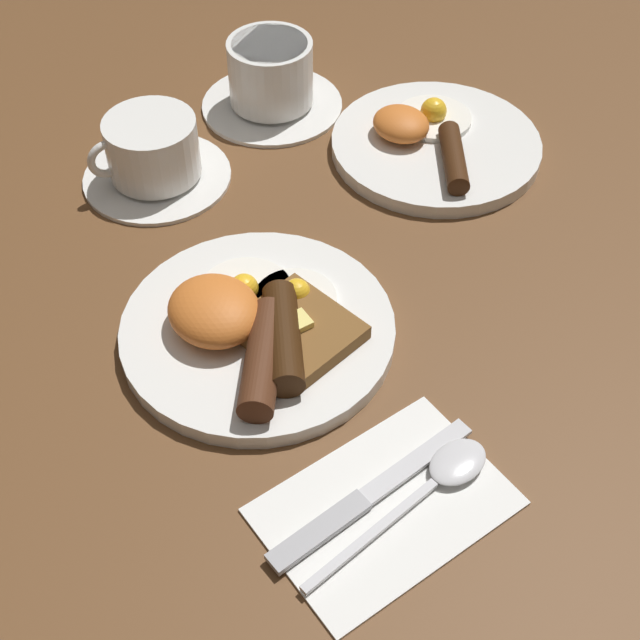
# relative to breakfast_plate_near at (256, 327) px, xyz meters

# --- Properties ---
(ground_plane) EXTENTS (3.00, 3.00, 0.00)m
(ground_plane) POSITION_rel_breakfast_plate_near_xyz_m (-0.00, 0.00, -0.02)
(ground_plane) COLOR brown
(breakfast_plate_near) EXTENTS (0.23, 0.23, 0.05)m
(breakfast_plate_near) POSITION_rel_breakfast_plate_near_xyz_m (0.00, 0.00, 0.00)
(breakfast_plate_near) COLOR white
(breakfast_plate_near) RESTS_ON ground_plane
(breakfast_plate_far) EXTENTS (0.22, 0.22, 0.04)m
(breakfast_plate_far) POSITION_rel_breakfast_plate_near_xyz_m (-0.09, 0.30, -0.00)
(breakfast_plate_far) COLOR white
(breakfast_plate_far) RESTS_ON ground_plane
(teacup_near) EXTENTS (0.15, 0.15, 0.07)m
(teacup_near) POSITION_rel_breakfast_plate_near_xyz_m (-0.24, 0.05, 0.01)
(teacup_near) COLOR white
(teacup_near) RESTS_ON ground_plane
(teacup_far) EXTENTS (0.16, 0.16, 0.08)m
(teacup_far) POSITION_rel_breakfast_plate_near_xyz_m (-0.27, 0.23, 0.02)
(teacup_far) COLOR white
(teacup_far) RESTS_ON ground_plane
(napkin) EXTENTS (0.13, 0.19, 0.01)m
(napkin) POSITION_rel_breakfast_plate_near_xyz_m (0.19, -0.03, -0.01)
(napkin) COLOR white
(napkin) RESTS_ON ground_plane
(knife) EXTENTS (0.02, 0.19, 0.01)m
(knife) POSITION_rel_breakfast_plate_near_xyz_m (0.18, -0.04, -0.01)
(knife) COLOR silver
(knife) RESTS_ON napkin
(spoon) EXTENTS (0.04, 0.18, 0.01)m
(spoon) POSITION_rel_breakfast_plate_near_xyz_m (0.20, 0.02, -0.01)
(spoon) COLOR silver
(spoon) RESTS_ON napkin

